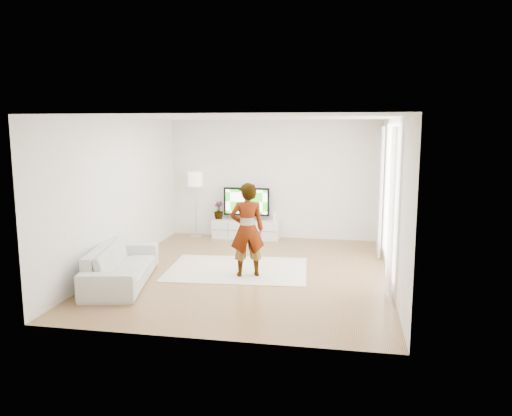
% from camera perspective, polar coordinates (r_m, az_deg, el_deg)
% --- Properties ---
extents(floor, '(6.00, 6.00, 0.00)m').
position_cam_1_polar(floor, '(9.27, -0.77, -7.31)').
color(floor, '#A4734A').
rests_on(floor, ground).
extents(ceiling, '(6.00, 6.00, 0.00)m').
position_cam_1_polar(ceiling, '(8.88, -0.81, 10.27)').
color(ceiling, white).
rests_on(ceiling, wall_back).
extents(wall_left, '(0.02, 6.00, 2.80)m').
position_cam_1_polar(wall_left, '(9.76, -15.34, 1.61)').
color(wall_left, white).
rests_on(wall_left, floor).
extents(wall_right, '(0.02, 6.00, 2.80)m').
position_cam_1_polar(wall_right, '(8.84, 15.33, 0.84)').
color(wall_right, white).
rests_on(wall_right, floor).
extents(wall_back, '(5.00, 0.02, 2.80)m').
position_cam_1_polar(wall_back, '(11.90, 2.01, 3.25)').
color(wall_back, white).
rests_on(wall_back, floor).
extents(wall_front, '(5.00, 0.02, 2.80)m').
position_cam_1_polar(wall_front, '(6.10, -6.25, -2.55)').
color(wall_front, white).
rests_on(wall_front, floor).
extents(window, '(0.01, 2.60, 2.50)m').
position_cam_1_polar(window, '(9.12, 15.06, 1.43)').
color(window, white).
rests_on(window, wall_right).
extents(curtain_near, '(0.04, 0.70, 2.60)m').
position_cam_1_polar(curtain_near, '(7.85, 15.20, -0.54)').
color(curtain_near, white).
rests_on(curtain_near, floor).
extents(curtain_far, '(0.04, 0.70, 2.60)m').
position_cam_1_polar(curtain_far, '(10.42, 14.04, 1.85)').
color(curtain_far, white).
rests_on(curtain_far, floor).
extents(media_console, '(1.60, 0.46, 0.45)m').
position_cam_1_polar(media_console, '(11.96, -1.11, -2.41)').
color(media_console, silver).
rests_on(media_console, floor).
extents(television, '(1.10, 0.22, 0.77)m').
position_cam_1_polar(television, '(11.87, -1.09, 0.65)').
color(television, black).
rests_on(television, media_console).
extents(game_console, '(0.07, 0.16, 0.21)m').
position_cam_1_polar(game_console, '(11.78, 2.23, -0.96)').
color(game_console, white).
rests_on(game_console, media_console).
extents(potted_plant, '(0.27, 0.27, 0.42)m').
position_cam_1_polar(potted_plant, '(12.03, -4.30, -0.26)').
color(potted_plant, '#3F7238').
rests_on(potted_plant, media_console).
extents(rug, '(2.70, 2.04, 0.01)m').
position_cam_1_polar(rug, '(9.42, -2.13, -7.00)').
color(rug, beige).
rests_on(rug, floor).
extents(player, '(0.71, 0.58, 1.68)m').
position_cam_1_polar(player, '(8.81, -1.01, -2.48)').
color(player, '#334772').
rests_on(player, rug).
extents(sofa, '(1.31, 2.36, 0.65)m').
position_cam_1_polar(sofa, '(8.86, -15.09, -6.23)').
color(sofa, silver).
rests_on(sofa, floor).
extents(floor_lamp, '(0.35, 0.35, 1.58)m').
position_cam_1_polar(floor_lamp, '(12.03, -6.97, 2.97)').
color(floor_lamp, silver).
rests_on(floor_lamp, floor).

